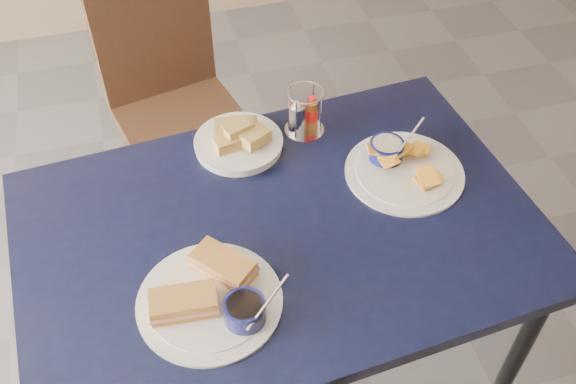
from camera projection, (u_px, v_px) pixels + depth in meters
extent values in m
cube|color=black|center=(280.00, 231.00, 1.55)|extent=(1.30, 0.92, 0.04)
cylinder|color=black|center=(508.00, 373.00, 1.70)|extent=(0.04, 0.04, 0.71)
cylinder|color=black|center=(83.00, 266.00, 1.95)|extent=(0.04, 0.04, 0.71)
cylinder|color=black|center=(411.00, 198.00, 2.14)|extent=(0.04, 0.04, 0.71)
cube|color=black|center=(182.00, 121.00, 2.30)|extent=(0.50, 0.48, 0.04)
cylinder|color=black|center=(150.00, 204.00, 2.33)|extent=(0.04, 0.04, 0.41)
cylinder|color=black|center=(241.00, 186.00, 2.39)|extent=(0.04, 0.04, 0.41)
cylinder|color=black|center=(140.00, 147.00, 2.54)|extent=(0.04, 0.04, 0.41)
cylinder|color=black|center=(224.00, 132.00, 2.60)|extent=(0.04, 0.04, 0.41)
cube|color=black|center=(166.00, 37.00, 2.25)|extent=(0.42, 0.14, 0.44)
cylinder|color=white|center=(210.00, 301.00, 1.39)|extent=(0.32, 0.32, 0.01)
cylinder|color=white|center=(209.00, 300.00, 1.38)|extent=(0.26, 0.26, 0.00)
cube|color=#B68041|center=(183.00, 303.00, 1.35)|extent=(0.14, 0.08, 0.04)
cube|color=tan|center=(184.00, 304.00, 1.35)|extent=(0.15, 0.09, 0.01)
cube|color=#B68041|center=(223.00, 265.00, 1.42)|extent=(0.15, 0.15, 0.04)
cube|color=tan|center=(223.00, 266.00, 1.42)|extent=(0.15, 0.16, 0.01)
cylinder|color=#090B35|center=(245.00, 311.00, 1.33)|extent=(0.09, 0.09, 0.05)
cylinder|color=black|center=(244.00, 307.00, 1.32)|extent=(0.08, 0.08, 0.01)
cylinder|color=silver|center=(268.00, 302.00, 1.30)|extent=(0.11, 0.07, 0.08)
cylinder|color=white|center=(404.00, 172.00, 1.66)|extent=(0.31, 0.31, 0.01)
cylinder|color=white|center=(405.00, 171.00, 1.66)|extent=(0.25, 0.25, 0.00)
cube|color=yellow|center=(428.00, 181.00, 1.62)|extent=(0.08, 0.06, 0.02)
cube|color=yellow|center=(417.00, 151.00, 1.69)|extent=(0.08, 0.07, 0.02)
cube|color=yellow|center=(417.00, 151.00, 1.69)|extent=(0.08, 0.07, 0.02)
cube|color=yellow|center=(393.00, 145.00, 1.70)|extent=(0.08, 0.07, 0.03)
cube|color=yellow|center=(387.00, 160.00, 1.65)|extent=(0.05, 0.07, 0.02)
cube|color=yellow|center=(427.00, 178.00, 1.60)|extent=(0.05, 0.07, 0.02)
cube|color=yellow|center=(400.00, 151.00, 1.66)|extent=(0.08, 0.07, 0.02)
cube|color=yellow|center=(380.00, 151.00, 1.65)|extent=(0.07, 0.06, 0.02)
cube|color=yellow|center=(389.00, 152.00, 1.64)|extent=(0.08, 0.08, 0.01)
cylinder|color=#090B35|center=(386.00, 150.00, 1.67)|extent=(0.09, 0.09, 0.05)
cylinder|color=beige|center=(387.00, 145.00, 1.66)|extent=(0.08, 0.08, 0.01)
cylinder|color=silver|center=(408.00, 140.00, 1.63)|extent=(0.11, 0.07, 0.08)
cylinder|color=white|center=(239.00, 144.00, 1.73)|extent=(0.23, 0.23, 0.02)
cylinder|color=white|center=(238.00, 141.00, 1.72)|extent=(0.19, 0.19, 0.00)
cube|color=tan|center=(229.00, 143.00, 1.69)|extent=(0.08, 0.06, 0.03)
cube|color=tan|center=(243.00, 126.00, 1.72)|extent=(0.09, 0.07, 0.03)
cube|color=tan|center=(255.00, 137.00, 1.68)|extent=(0.09, 0.08, 0.03)
cube|color=tan|center=(229.00, 128.00, 1.70)|extent=(0.08, 0.06, 0.03)
cube|color=tan|center=(238.00, 129.00, 1.69)|extent=(0.09, 0.07, 0.03)
cylinder|color=silver|center=(304.00, 130.00, 1.78)|extent=(0.11, 0.11, 0.01)
cylinder|color=silver|center=(313.00, 101.00, 1.76)|extent=(0.01, 0.00, 0.13)
cylinder|color=silver|center=(289.00, 105.00, 1.74)|extent=(0.01, 0.00, 0.13)
cylinder|color=silver|center=(296.00, 121.00, 1.70)|extent=(0.01, 0.00, 0.13)
cylinder|color=silver|center=(320.00, 116.00, 1.71)|extent=(0.01, 0.00, 0.13)
torus|color=silver|center=(305.00, 93.00, 1.68)|extent=(0.10, 0.10, 0.00)
cylinder|color=silver|center=(297.00, 118.00, 1.74)|extent=(0.05, 0.05, 0.08)
cone|color=silver|center=(297.00, 103.00, 1.70)|extent=(0.04, 0.04, 0.02)
cylinder|color=brown|center=(312.00, 114.00, 1.75)|extent=(0.03, 0.03, 0.08)
cylinder|color=#AC0A09|center=(312.00, 114.00, 1.75)|extent=(0.03, 0.03, 0.03)
cylinder|color=#AC0A09|center=(312.00, 100.00, 1.71)|extent=(0.02, 0.02, 0.02)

